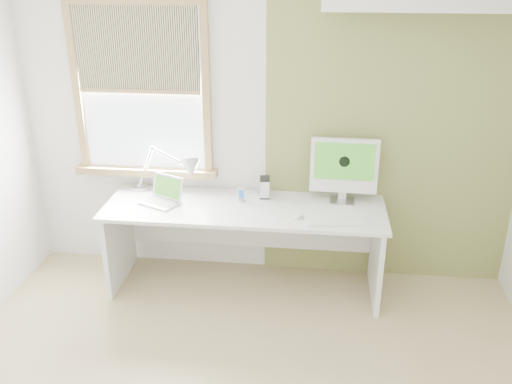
# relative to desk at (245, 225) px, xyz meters

# --- Properties ---
(room) EXTENTS (4.04, 3.54, 2.64)m
(room) POSITION_rel_desk_xyz_m (0.13, -1.44, 0.77)
(room) COLOR tan
(room) RESTS_ON ground
(accent_wall) EXTENTS (2.00, 0.02, 2.60)m
(accent_wall) POSITION_rel_desk_xyz_m (1.13, 0.30, 0.77)
(accent_wall) COLOR olive
(accent_wall) RESTS_ON room
(window) EXTENTS (1.20, 0.14, 1.42)m
(window) POSITION_rel_desk_xyz_m (-0.87, 0.27, 1.01)
(window) COLOR #987A49
(window) RESTS_ON room
(desk) EXTENTS (2.20, 0.70, 0.73)m
(desk) POSITION_rel_desk_xyz_m (0.00, 0.00, 0.00)
(desk) COLOR white
(desk) RESTS_ON room
(desk_lamp) EXTENTS (0.67, 0.30, 0.39)m
(desk_lamp) POSITION_rel_desk_xyz_m (-0.55, 0.15, 0.40)
(desk_lamp) COLOR silver
(desk_lamp) RESTS_ON desk
(laptop) EXTENTS (0.36, 0.34, 0.20)m
(laptop) POSITION_rel_desk_xyz_m (-0.65, -0.04, 0.25)
(laptop) COLOR silver
(laptop) RESTS_ON desk
(phone_dock) EXTENTS (0.06, 0.06, 0.12)m
(phone_dock) POSITION_rel_desk_xyz_m (-0.04, 0.04, 0.23)
(phone_dock) COLOR silver
(phone_dock) RESTS_ON desk
(external_drive) EXTENTS (0.09, 0.13, 0.16)m
(external_drive) POSITION_rel_desk_xyz_m (0.14, 0.15, 0.28)
(external_drive) COLOR silver
(external_drive) RESTS_ON desk
(imac) EXTENTS (0.53, 0.18, 0.52)m
(imac) POSITION_rel_desk_xyz_m (0.76, 0.14, 0.48)
(imac) COLOR silver
(imac) RESTS_ON desk
(keyboard) EXTENTS (0.49, 0.20, 0.02)m
(keyboard) POSITION_rel_desk_xyz_m (0.72, -0.27, 0.21)
(keyboard) COLOR white
(keyboard) RESTS_ON desk
(mouse) EXTENTS (0.09, 0.10, 0.03)m
(mouse) POSITION_rel_desk_xyz_m (0.43, -0.22, 0.21)
(mouse) COLOR white
(mouse) RESTS_ON desk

